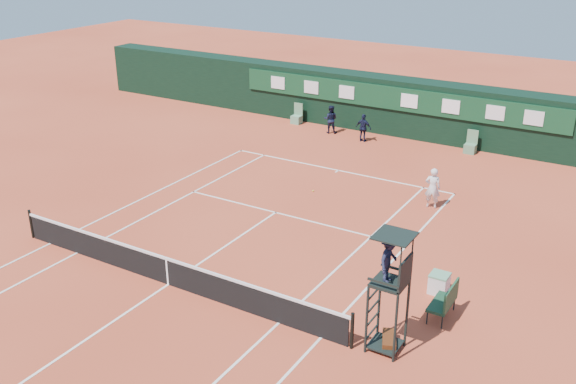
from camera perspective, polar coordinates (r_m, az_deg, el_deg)
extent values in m
plane|color=#C84C2F|center=(20.83, -10.57, -8.09)|extent=(90.00, 90.00, 0.00)
cube|color=white|center=(29.78, 4.50, 1.93)|extent=(11.05, 0.08, 0.01)
cube|color=silver|center=(18.14, 2.98, -12.78)|extent=(0.08, 23.85, 0.01)
cube|color=silver|center=(24.47, -20.35, -4.30)|extent=(0.08, 23.85, 0.01)
cube|color=silver|center=(18.69, -0.80, -11.54)|extent=(0.08, 23.85, 0.01)
cube|color=silver|center=(23.49, -18.21, -5.15)|extent=(0.08, 23.85, 0.01)
cube|color=silver|center=(25.35, -1.10, -1.83)|extent=(8.31, 0.08, 0.01)
cube|color=white|center=(20.82, -10.57, -8.07)|extent=(0.08, 12.88, 0.01)
cube|color=silver|center=(29.65, 4.37, 1.84)|extent=(0.08, 0.30, 0.01)
cube|color=black|center=(20.60, -10.66, -7.01)|extent=(12.60, 0.04, 0.90)
cube|color=silver|center=(20.37, -10.76, -5.83)|extent=(12.80, 0.06, 0.08)
cube|color=white|center=(20.60, -10.66, -6.98)|extent=(0.06, 0.05, 0.92)
cylinder|color=black|center=(17.50, 5.72, -12.18)|extent=(0.10, 0.10, 1.10)
cylinder|color=black|center=(24.92, -21.86, -2.65)|extent=(0.10, 0.10, 1.10)
cube|color=black|center=(35.33, 9.65, 7.56)|extent=(40.00, 1.50, 3.00)
cube|color=#103D21|center=(34.45, 9.21, 8.24)|extent=(18.00, 0.10, 1.20)
cube|color=white|center=(37.46, -0.90, 9.68)|extent=(0.90, 0.04, 0.70)
cube|color=silver|center=(36.38, 2.08, 9.28)|extent=(0.90, 0.04, 0.70)
cube|color=white|center=(35.40, 5.23, 8.82)|extent=(0.90, 0.04, 0.70)
cube|color=white|center=(34.04, 10.73, 7.96)|extent=(0.90, 0.04, 0.70)
cube|color=white|center=(33.37, 14.28, 7.36)|extent=(0.90, 0.04, 0.70)
cube|color=silver|center=(32.84, 17.94, 6.72)|extent=(0.90, 0.04, 0.70)
cube|color=silver|center=(32.51, 21.01, 6.15)|extent=(0.90, 0.04, 0.70)
cube|color=#5D8E6C|center=(36.84, 0.76, 6.45)|extent=(0.55, 0.50, 0.46)
cube|color=#54815B|center=(36.86, 0.94, 7.39)|extent=(0.55, 0.06, 0.70)
cube|color=#54805D|center=(33.18, 15.88, 3.72)|extent=(0.55, 0.50, 0.46)
cube|color=#54815A|center=(33.21, 16.09, 4.76)|extent=(0.55, 0.06, 0.70)
cylinder|color=black|center=(17.14, 7.01, -11.24)|extent=(0.07, 0.07, 2.00)
cylinder|color=black|center=(17.77, 8.09, -9.97)|extent=(0.07, 0.07, 2.00)
cylinder|color=black|center=(16.90, 9.53, -11.95)|extent=(0.07, 0.07, 2.00)
cylinder|color=black|center=(17.53, 10.53, -10.63)|extent=(0.07, 0.07, 2.00)
cube|color=black|center=(16.78, 9.00, -7.97)|extent=(0.85, 0.85, 0.08)
cube|color=black|center=(16.46, 10.38, -7.08)|extent=(0.06, 0.85, 0.80)
cube|color=black|center=(16.34, 8.47, -8.00)|extent=(0.85, 0.05, 0.06)
cube|color=black|center=(17.02, 9.59, -6.73)|extent=(0.85, 0.05, 0.06)
cylinder|color=black|center=(15.91, 9.97, -6.30)|extent=(0.04, 0.04, 1.00)
cylinder|color=black|center=(16.58, 10.99, -5.13)|extent=(0.04, 0.04, 1.00)
cube|color=black|center=(16.12, 9.46, -3.85)|extent=(0.95, 0.95, 0.04)
cube|color=black|center=(17.81, 8.62, -13.22)|extent=(0.80, 0.80, 0.05)
cube|color=black|center=(17.79, 7.46, -12.21)|extent=(0.04, 0.80, 0.04)
cube|color=black|center=(17.56, 7.53, -11.14)|extent=(0.04, 0.80, 0.04)
cube|color=black|center=(17.35, 7.60, -10.04)|extent=(0.04, 0.80, 0.04)
cube|color=black|center=(17.13, 7.66, -8.91)|extent=(0.04, 0.80, 0.04)
imported|color=black|center=(16.47, 8.98, -5.90)|extent=(0.47, 0.82, 1.28)
cube|color=#173A24|center=(19.22, 13.50, -9.61)|extent=(0.55, 1.20, 0.08)
cube|color=#1B4428|center=(18.99, 14.31, -8.90)|extent=(0.06, 1.20, 0.60)
cylinder|color=black|center=(18.96, 12.25, -10.86)|extent=(0.04, 0.04, 0.41)
cylinder|color=black|center=(18.86, 13.53, -11.19)|extent=(0.04, 0.04, 0.41)
cylinder|color=black|center=(19.86, 13.33, -9.30)|extent=(0.04, 0.04, 0.41)
cylinder|color=black|center=(19.76, 14.55, -9.61)|extent=(0.04, 0.04, 0.41)
cube|color=black|center=(17.92, 8.97, -12.98)|extent=(0.65, 0.90, 0.31)
cube|color=silver|center=(20.46, 13.28, -7.96)|extent=(0.55, 0.55, 0.60)
cube|color=#649974|center=(20.31, 13.36, -7.18)|extent=(0.57, 0.57, 0.05)
sphere|color=gold|center=(27.32, 2.25, 0.10)|extent=(0.08, 0.08, 0.08)
imported|color=silver|center=(26.14, 12.73, 0.35)|extent=(0.68, 0.51, 1.67)
imported|color=black|center=(35.05, 3.80, 6.47)|extent=(0.90, 0.79, 1.53)
imported|color=black|center=(33.77, 6.72, 5.67)|extent=(0.87, 0.38, 1.47)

